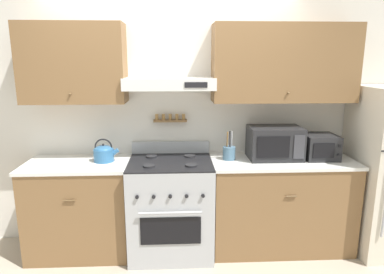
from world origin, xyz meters
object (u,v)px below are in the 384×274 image
Objects in this scene: microwave at (275,143)px; toaster_oven at (319,147)px; utensil_crock at (229,153)px; stove_range at (171,207)px; tea_kettle at (104,153)px.

toaster_oven is (0.45, -0.02, -0.04)m from microwave.
toaster_oven is at bearing -0.11° from utensil_crock.
microwave is 1.80× the size of utensil_crock.
microwave is 1.56× the size of toaster_oven.
microwave is (1.03, 0.09, 0.61)m from stove_range.
utensil_crock is at bearing -177.75° from microwave.
microwave is at bearing 4.81° from stove_range.
stove_range is 1.20m from microwave.
toaster_oven is at bearing 2.60° from stove_range.
stove_range is at bearing -6.15° from tea_kettle.
stove_range is 3.24× the size of toaster_oven.
toaster_oven is (0.90, -0.00, 0.05)m from utensil_crock.
tea_kettle is 0.48× the size of microwave.
toaster_oven reaches higher than stove_range.
utensil_crock is (-0.45, -0.02, -0.09)m from microwave.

